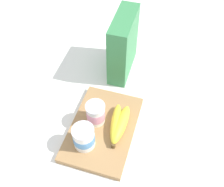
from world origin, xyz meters
TOP-DOWN VIEW (x-y plane):
  - ground_plane at (0.00, 0.00)m, footprint 2.40×2.40m
  - cutting_board at (0.00, 0.00)m, footprint 0.31×0.21m
  - cereal_box at (0.31, 0.02)m, footprint 0.21×0.07m
  - yogurt_cup_front at (-0.08, 0.03)m, footprint 0.07×0.07m
  - yogurt_cup_back at (0.02, 0.03)m, footprint 0.06×0.06m
  - banana_bunch at (0.01, -0.05)m, footprint 0.16×0.07m

SIDE VIEW (x-z plane):
  - ground_plane at x=0.00m, z-range 0.00..0.00m
  - cutting_board at x=0.00m, z-range 0.00..0.02m
  - banana_bunch at x=0.01m, z-range 0.02..0.06m
  - yogurt_cup_back at x=0.02m, z-range 0.02..0.10m
  - yogurt_cup_front at x=-0.08m, z-range 0.02..0.10m
  - cereal_box at x=0.31m, z-range 0.00..0.24m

